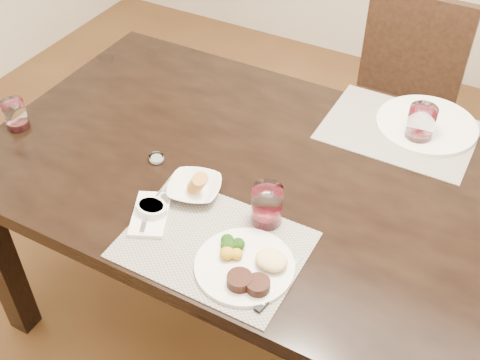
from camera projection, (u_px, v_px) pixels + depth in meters
The scene contains 15 objects.
ground_plane at pixel (297, 339), 2.20m from camera, with size 4.50×4.50×0.00m, color #422515.
dining_table at pixel (311, 209), 1.75m from camera, with size 2.00×1.00×0.75m.
chair_far at pixel (399, 97), 2.47m from camera, with size 0.42×0.42×0.90m.
placemat_near at pixel (214, 245), 1.54m from camera, with size 0.46×0.34×0.00m, color gray.
placemat_far at pixel (399, 130), 1.89m from camera, with size 0.46×0.34×0.00m, color gray.
dinner_plate at pixel (248, 266), 1.46m from camera, with size 0.25×0.25×0.04m.
napkin_fork at pixel (151, 214), 1.61m from camera, with size 0.15×0.19×0.02m.
steak_knife at pixel (272, 292), 1.42m from camera, with size 0.04×0.21×0.01m.
cracker_bowl at pixel (195, 188), 1.66m from camera, with size 0.18×0.18×0.07m.
sauce_ramekin at pixel (152, 209), 1.60m from camera, with size 0.09×0.13×0.07m.
wine_glass_near at pixel (267, 207), 1.56m from camera, with size 0.08×0.08×0.11m.
far_plate at pixel (426, 125), 1.90m from camera, with size 0.32×0.32×0.01m, color silver.
wine_glass_far at pixel (420, 126), 1.82m from camera, with size 0.08×0.08×0.12m.
wine_glass_side at pixel (16, 116), 1.88m from camera, with size 0.07×0.07×0.10m.
salt_cellar at pixel (157, 159), 1.78m from camera, with size 0.04×0.04×0.02m.
Camera 1 is at (0.41, -1.19, 1.90)m, focal length 45.00 mm.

